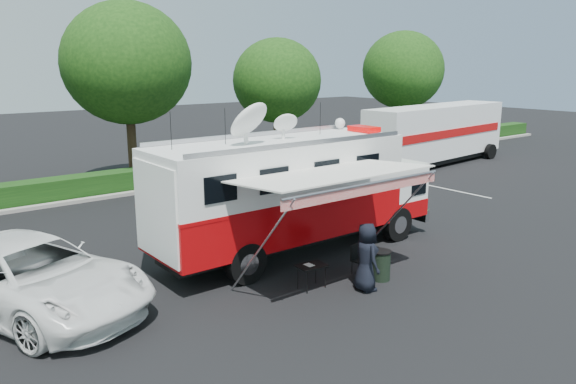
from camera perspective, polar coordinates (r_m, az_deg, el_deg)
name	(u,v)px	position (r m, az deg, el deg)	size (l,w,h in m)	color
ground_plane	(297,252)	(18.32, 0.97, -6.08)	(120.00, 120.00, 0.00)	black
back_border	(151,83)	(28.98, -13.73, 10.72)	(60.00, 6.14, 8.87)	#9E998E
stall_lines	(234,233)	(20.36, -5.47, -4.15)	(24.12, 5.50, 0.01)	silver
command_truck	(296,191)	(17.71, 0.78, 0.06)	(9.83, 2.71, 4.72)	black
awning	(336,177)	(14.85, 4.95, 1.50)	(5.37, 2.76, 3.24)	silver
white_suv	(35,311)	(15.51, -24.35, -10.96)	(3.02, 6.56, 1.82)	white
person	(365,290)	(15.54, 7.85, -9.81)	(0.91, 0.59, 1.87)	black
folding_table	(312,267)	(15.27, 2.42, -7.59)	(0.85, 0.64, 0.67)	black
folding_chair	(358,256)	(16.45, 7.12, -6.51)	(0.46, 0.48, 0.89)	black
trash_bin	(381,265)	(16.14, 9.42, -7.34)	(0.57, 0.57, 0.85)	black
semi_trailer	(436,133)	(34.81, 14.82, 5.78)	(11.51, 3.40, 3.50)	white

